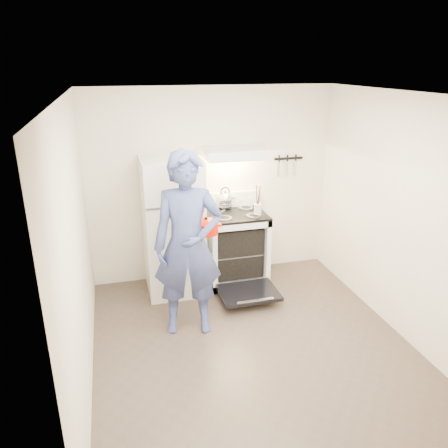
# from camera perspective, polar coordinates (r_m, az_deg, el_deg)

# --- Properties ---
(floor) EXTENTS (3.60, 3.60, 0.00)m
(floor) POSITION_cam_1_polar(r_m,az_deg,el_deg) (4.69, 3.87, -15.72)
(floor) COLOR #493D32
(floor) RESTS_ON ground
(back_wall) EXTENTS (3.20, 0.02, 2.50)m
(back_wall) POSITION_cam_1_polar(r_m,az_deg,el_deg) (5.72, -1.57, 5.10)
(back_wall) COLOR #EFE7CA
(back_wall) RESTS_ON ground
(refrigerator) EXTENTS (0.70, 0.70, 1.70)m
(refrigerator) POSITION_cam_1_polar(r_m,az_deg,el_deg) (5.42, -6.65, -0.38)
(refrigerator) COLOR white
(refrigerator) RESTS_ON floor
(stove_body) EXTENTS (0.76, 0.65, 0.92)m
(stove_body) POSITION_cam_1_polar(r_m,az_deg,el_deg) (5.74, 1.49, -3.21)
(stove_body) COLOR white
(stove_body) RESTS_ON floor
(cooktop) EXTENTS (0.76, 0.65, 0.03)m
(cooktop) POSITION_cam_1_polar(r_m,az_deg,el_deg) (5.57, 1.53, 1.28)
(cooktop) COLOR black
(cooktop) RESTS_ON stove_body
(backsplash) EXTENTS (0.76, 0.07, 0.20)m
(backsplash) POSITION_cam_1_polar(r_m,az_deg,el_deg) (5.79, 0.75, 3.24)
(backsplash) COLOR white
(backsplash) RESTS_ON cooktop
(oven_door) EXTENTS (0.70, 0.54, 0.04)m
(oven_door) POSITION_cam_1_polar(r_m,az_deg,el_deg) (5.38, 3.25, -8.93)
(oven_door) COLOR black
(oven_door) RESTS_ON floor
(oven_rack) EXTENTS (0.60, 0.52, 0.01)m
(oven_rack) POSITION_cam_1_polar(r_m,az_deg,el_deg) (5.75, 1.49, -3.39)
(oven_rack) COLOR slate
(oven_rack) RESTS_ON stove_body
(range_hood) EXTENTS (0.76, 0.50, 0.12)m
(range_hood) POSITION_cam_1_polar(r_m,az_deg,el_deg) (5.44, 1.39, 9.27)
(range_hood) COLOR white
(range_hood) RESTS_ON back_wall
(knife_strip) EXTENTS (0.40, 0.02, 0.03)m
(knife_strip) POSITION_cam_1_polar(r_m,az_deg,el_deg) (5.96, 8.42, 8.47)
(knife_strip) COLOR black
(knife_strip) RESTS_ON back_wall
(pizza_stone) EXTENTS (0.34, 0.34, 0.02)m
(pizza_stone) POSITION_cam_1_polar(r_m,az_deg,el_deg) (5.80, 1.30, -3.03)
(pizza_stone) COLOR #93694C
(pizza_stone) RESTS_ON oven_rack
(tea_kettle) EXTENTS (0.24, 0.20, 0.29)m
(tea_kettle) POSITION_cam_1_polar(r_m,az_deg,el_deg) (5.69, 0.14, 3.41)
(tea_kettle) COLOR silver
(tea_kettle) RESTS_ON cooktop
(utensil_jar) EXTENTS (0.10, 0.10, 0.13)m
(utensil_jar) POSITION_cam_1_polar(r_m,az_deg,el_deg) (5.43, 4.43, 1.94)
(utensil_jar) COLOR silver
(utensil_jar) RESTS_ON cooktop
(person) EXTENTS (0.79, 0.59, 1.97)m
(person) POSITION_cam_1_polar(r_m,az_deg,el_deg) (4.51, -4.73, -2.82)
(person) COLOR navy
(person) RESTS_ON floor
(dutch_oven) EXTENTS (0.35, 0.28, 0.23)m
(dutch_oven) POSITION_cam_1_polar(r_m,az_deg,el_deg) (4.88, -2.35, -0.50)
(dutch_oven) COLOR red
(dutch_oven) RESTS_ON person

